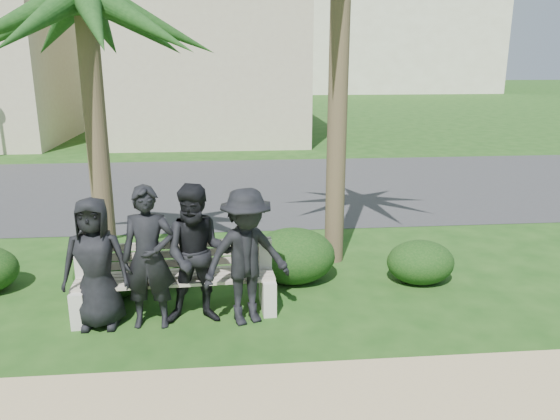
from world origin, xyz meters
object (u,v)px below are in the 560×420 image
at_px(man_a, 96,263).
at_px(man_b, 149,258).
at_px(man_c, 198,255).
at_px(man_d, 246,257).
at_px(palm_left, 85,1).
at_px(park_bench, 176,284).

height_order(man_a, man_b, man_b).
bearing_deg(man_a, man_c, 0.30).
bearing_deg(man_d, man_a, 158.29).
bearing_deg(man_b, man_a, 176.74).
xyz_separation_m(man_a, palm_left, (-0.23, 1.66, 3.29)).
xyz_separation_m(park_bench, man_c, (0.33, -0.27, 0.52)).
distance_m(man_b, man_d, 1.24).
bearing_deg(man_d, park_bench, 140.49).
height_order(park_bench, man_a, man_a).
distance_m(park_bench, man_d, 1.13).
bearing_deg(palm_left, man_a, -82.01).
xyz_separation_m(man_d, palm_left, (-2.15, 1.74, 3.25)).
bearing_deg(palm_left, man_c, -47.34).
bearing_deg(man_a, park_bench, 16.01).
bearing_deg(park_bench, palm_left, 128.02).
height_order(man_b, palm_left, palm_left).
height_order(man_a, man_c, man_c).
xyz_separation_m(man_a, man_c, (1.30, -0.00, 0.07)).
relative_size(man_d, palm_left, 0.36).
xyz_separation_m(park_bench, man_a, (-0.97, -0.27, 0.44)).
distance_m(man_b, palm_left, 3.76).
relative_size(man_b, man_d, 1.03).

